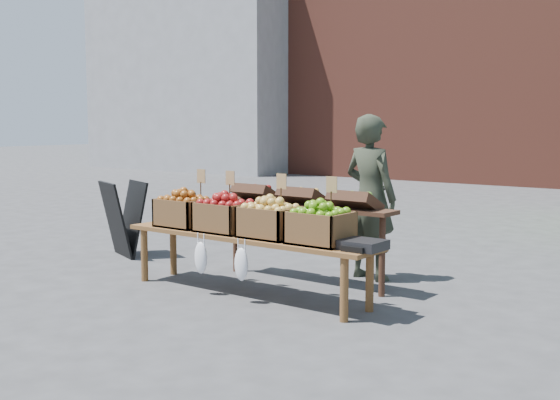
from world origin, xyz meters
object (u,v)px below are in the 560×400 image
Objects in this scene: weighing_scale at (363,245)px; crate_russet_pears at (225,217)px; display_bench at (247,265)px; crate_green_apples at (320,228)px; crate_golden_apples at (184,213)px; crate_red_apples at (270,222)px; chalkboard_sign at (124,218)px; vendor at (370,197)px; back_table at (303,232)px.

crate_russet_pears is at bearing 180.00° from weighing_scale.
display_bench is 1.29m from weighing_scale.
display_bench is 0.93m from crate_green_apples.
crate_golden_apples and crate_red_apples have the same top height.
crate_red_apples is 1.47× the size of weighing_scale.
chalkboard_sign is 1.83× the size of crate_green_apples.
vendor reaches higher than weighing_scale.
crate_green_apples reaches higher than weighing_scale.
crate_red_apples is (0.28, 0.00, 0.42)m from display_bench.
chalkboard_sign is at bearing -176.25° from back_table.
crate_golden_apples is 1.00× the size of crate_red_apples.
back_table is at bearing 80.33° from display_bench.
back_table is 4.20× the size of crate_golden_apples.
crate_russet_pears is (-0.27, 0.00, 0.42)m from display_bench.
vendor is 1.84× the size of chalkboard_sign.
crate_russet_pears is 1.47× the size of weighing_scale.
weighing_scale is (0.97, 0.00, -0.10)m from crate_red_apples.
crate_russet_pears is at bearing 180.00° from crate_green_apples.
crate_golden_apples is 1.00× the size of crate_green_apples.
crate_golden_apples is 1.00× the size of crate_russet_pears.
back_table reaches higher than chalkboard_sign.
crate_red_apples is at bearing 0.00° from crate_russet_pears.
crate_russet_pears is (-0.82, -1.30, -0.13)m from vendor.
crate_red_apples is (2.70, -0.55, 0.25)m from chalkboard_sign.
vendor is 0.63× the size of display_bench.
chalkboard_sign is at bearing 171.44° from weighing_scale.
crate_russet_pears and crate_red_apples have the same top height.
chalkboard_sign is 2.49m from display_bench.
vendor is at bearing 102.05° from crate_green_apples.
weighing_scale is at bearing -32.57° from back_table.
back_table is (2.55, 0.17, 0.06)m from chalkboard_sign.
back_table is (-0.42, -0.58, -0.32)m from vendor.
crate_red_apples is at bearing 87.32° from vendor.
chalkboard_sign is 3.31m from crate_green_apples.
crate_golden_apples is 1.65m from crate_green_apples.
crate_red_apples is (0.15, -0.72, 0.19)m from back_table.
weighing_scale is at bearing 0.00° from display_bench.
vendor reaches higher than back_table.
crate_red_apples is at bearing 180.00° from crate_green_apples.
vendor is at bearing 35.15° from chalkboard_sign.
chalkboard_sign is 1.71m from crate_golden_apples.
vendor is 0.79m from back_table.
crate_golden_apples is at bearing 180.00° from crate_green_apples.
vendor is at bearing 78.18° from crate_red_apples.
crate_golden_apples is 1.10m from crate_red_apples.
crate_russet_pears and crate_green_apples have the same top height.
chalkboard_sign reaches higher than crate_red_apples.
vendor is 4.97× the size of weighing_scale.
chalkboard_sign is at bearing 160.92° from crate_golden_apples.
back_table is 0.77m from display_bench.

